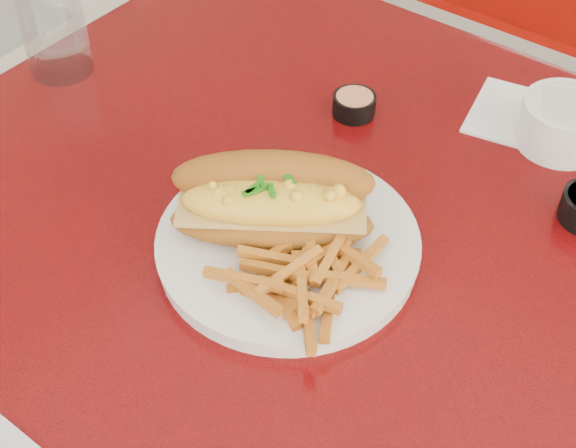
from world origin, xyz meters
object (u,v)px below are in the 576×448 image
Objects in this scene: fork at (349,258)px; gravy_ramekin at (564,122)px; dinner_plate at (288,245)px; sauce_cup_left at (354,104)px; water_tumbler at (52,21)px; diner_table at (406,342)px; mac_hoagie at (272,201)px.

gravy_ramekin reaches higher than fork.
dinner_plate is 3.14× the size of gravy_ramekin.
dinner_plate is at bearing -71.96° from sauce_cup_left.
water_tumbler is (-0.35, -0.15, 0.06)m from sauce_cup_left.
sauce_cup_left is (-0.18, 0.14, 0.18)m from diner_table.
diner_table is 8.77× the size of water_tumbler.
mac_hoagie is 3.24× the size of sauce_cup_left.
fork is 0.50m from water_tumbler.
diner_table is 3.68× the size of dinner_plate.
gravy_ramekin is at bearing 66.11° from dinner_plate.
fork reaches higher than diner_table.
water_tumbler is at bearing 73.56° from fork.
fork is (-0.04, -0.07, 0.18)m from diner_table.
dinner_plate is 0.36m from gravy_ramekin.
diner_table is at bearing 0.83° from water_tumbler.
dinner_plate is at bearing -41.10° from mac_hoagie.
water_tumbler reaches higher than gravy_ramekin.
sauce_cup_left is at bearing 23.11° from water_tumbler.
mac_hoagie reaches higher than dinner_plate.
water_tumbler is at bearing 134.84° from mac_hoagie.
fork is (0.08, 0.01, -0.04)m from mac_hoagie.
gravy_ramekin is 0.63m from water_tumbler.
sauce_cup_left reaches higher than diner_table.
mac_hoagie reaches higher than sauce_cup_left.
gravy_ramekin is (0.04, 0.24, 0.19)m from diner_table.
sauce_cup_left is (-0.07, 0.23, 0.00)m from dinner_plate.
diner_table is at bearing -40.37° from fork.
dinner_plate is 0.05m from mac_hoagie.
dinner_plate is 0.07m from fork.
diner_table is 0.22m from dinner_plate.
water_tumbler is (-0.57, -0.25, 0.04)m from gravy_ramekin.
fork is 0.32m from gravy_ramekin.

